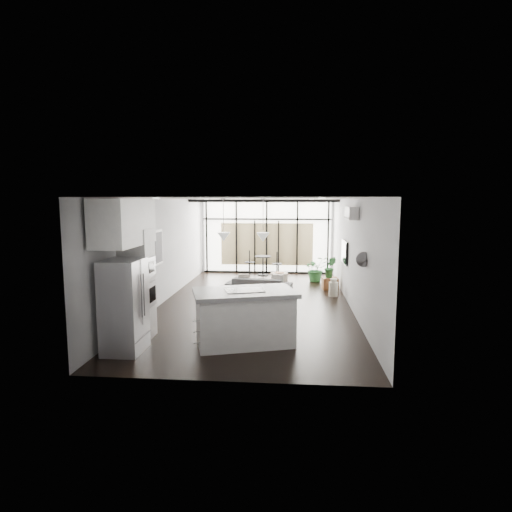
% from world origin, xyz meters
% --- Properties ---
extents(floor, '(5.00, 10.00, 0.00)m').
position_xyz_m(floor, '(0.00, 0.00, 0.00)').
color(floor, black).
rests_on(floor, ground).
extents(ceiling, '(5.00, 10.00, 0.00)m').
position_xyz_m(ceiling, '(0.00, 0.00, 2.80)').
color(ceiling, white).
rests_on(ceiling, ground).
extents(wall_left, '(0.02, 10.00, 2.80)m').
position_xyz_m(wall_left, '(-2.50, 0.00, 1.40)').
color(wall_left, silver).
rests_on(wall_left, ground).
extents(wall_right, '(0.02, 10.00, 2.80)m').
position_xyz_m(wall_right, '(2.50, 0.00, 1.40)').
color(wall_right, silver).
rests_on(wall_right, ground).
extents(wall_back, '(5.00, 0.02, 2.80)m').
position_xyz_m(wall_back, '(0.00, 5.00, 1.40)').
color(wall_back, silver).
rests_on(wall_back, ground).
extents(wall_front, '(5.00, 0.02, 2.80)m').
position_xyz_m(wall_front, '(0.00, -5.00, 1.40)').
color(wall_front, silver).
rests_on(wall_front, ground).
extents(glazing, '(5.00, 0.20, 2.80)m').
position_xyz_m(glazing, '(0.00, 4.88, 1.40)').
color(glazing, black).
rests_on(glazing, ground).
extents(skylight, '(4.70, 1.90, 0.06)m').
position_xyz_m(skylight, '(0.00, 4.00, 2.77)').
color(skylight, white).
rests_on(skylight, ceiling).
extents(neighbour_building, '(3.50, 0.02, 1.60)m').
position_xyz_m(neighbour_building, '(0.00, 4.95, 1.10)').
color(neighbour_building, '#CAB87F').
rests_on(neighbour_building, ground).
extents(island, '(2.17, 1.65, 1.05)m').
position_xyz_m(island, '(0.09, -3.24, 0.52)').
color(island, white).
rests_on(island, floor).
extents(cooktop, '(0.83, 0.67, 0.01)m').
position_xyz_m(cooktop, '(0.09, -3.24, 1.05)').
color(cooktop, black).
rests_on(cooktop, island).
extents(fridge, '(0.66, 0.82, 1.70)m').
position_xyz_m(fridge, '(-2.04, -3.85, 0.85)').
color(fridge, '#A5A5AA').
rests_on(fridge, floor).
extents(appliance_column, '(0.57, 0.60, 2.20)m').
position_xyz_m(appliance_column, '(-2.08, -3.05, 1.10)').
color(appliance_column, white).
rests_on(appliance_column, floor).
extents(upper_cabinets, '(0.62, 1.75, 0.86)m').
position_xyz_m(upper_cabinets, '(-2.12, -3.50, 2.35)').
color(upper_cabinets, white).
rests_on(upper_cabinets, wall_left).
extents(pendant_left, '(0.26, 0.26, 0.18)m').
position_xyz_m(pendant_left, '(-0.40, -2.65, 2.02)').
color(pendant_left, white).
rests_on(pendant_left, ceiling).
extents(pendant_right, '(0.26, 0.26, 0.18)m').
position_xyz_m(pendant_right, '(0.40, -2.65, 2.02)').
color(pendant_right, white).
rests_on(pendant_right, ceiling).
extents(sofa, '(1.93, 0.79, 0.73)m').
position_xyz_m(sofa, '(0.03, 0.94, 0.37)').
color(sofa, '#47474A').
rests_on(sofa, floor).
extents(console_bench, '(1.57, 0.61, 0.49)m').
position_xyz_m(console_bench, '(0.14, -0.14, 0.25)').
color(console_bench, brown).
rests_on(console_bench, floor).
extents(pouf, '(0.68, 0.68, 0.44)m').
position_xyz_m(pouf, '(0.58, 2.37, 0.22)').
color(pouf, beige).
rests_on(pouf, floor).
extents(crate, '(0.51, 0.51, 0.36)m').
position_xyz_m(crate, '(2.16, 2.10, 0.18)').
color(crate, brown).
rests_on(crate, floor).
extents(plant_tall, '(1.06, 1.11, 0.68)m').
position_xyz_m(plant_tall, '(1.79, 3.34, 0.34)').
color(plant_tall, '#2A682F').
rests_on(plant_tall, floor).
extents(plant_crate, '(0.39, 0.68, 0.29)m').
position_xyz_m(plant_crate, '(2.16, 2.10, 0.50)').
color(plant_crate, '#2A682F').
rests_on(plant_crate, crate).
extents(milk_can, '(0.28, 0.28, 0.52)m').
position_xyz_m(milk_can, '(2.18, 1.08, 0.26)').
color(milk_can, silver).
rests_on(milk_can, floor).
extents(bistro_set, '(1.62, 1.05, 0.72)m').
position_xyz_m(bistro_set, '(-0.10, 4.39, 0.36)').
color(bistro_set, black).
rests_on(bistro_set, floor).
extents(tv, '(0.05, 1.10, 0.65)m').
position_xyz_m(tv, '(2.46, 1.00, 1.30)').
color(tv, black).
rests_on(tv, wall_right).
extents(ac_unit, '(0.22, 0.90, 0.30)m').
position_xyz_m(ac_unit, '(2.38, -0.80, 2.45)').
color(ac_unit, white).
rests_on(ac_unit, wall_right).
extents(framed_art, '(0.04, 0.70, 0.90)m').
position_xyz_m(framed_art, '(-2.47, -0.50, 1.55)').
color(framed_art, black).
rests_on(framed_art, wall_left).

